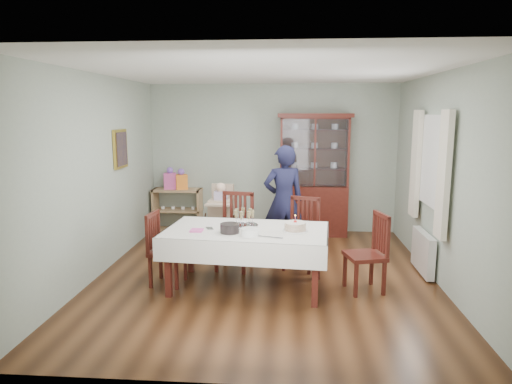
# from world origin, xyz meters

# --- Properties ---
(floor) EXTENTS (5.00, 5.00, 0.00)m
(floor) POSITION_xyz_m (0.00, 0.00, 0.00)
(floor) COLOR #593319
(floor) RESTS_ON ground
(room_shell) EXTENTS (5.00, 5.00, 5.00)m
(room_shell) POSITION_xyz_m (0.00, 0.53, 1.70)
(room_shell) COLOR #9EAA99
(room_shell) RESTS_ON floor
(dining_table) EXTENTS (2.09, 1.32, 0.76)m
(dining_table) POSITION_xyz_m (-0.20, -0.41, 0.38)
(dining_table) COLOR #4E1A13
(dining_table) RESTS_ON floor
(china_cabinet) EXTENTS (1.30, 0.48, 2.18)m
(china_cabinet) POSITION_xyz_m (0.75, 2.26, 1.12)
(china_cabinet) COLOR #4E1A13
(china_cabinet) RESTS_ON floor
(sideboard) EXTENTS (0.90, 0.38, 0.80)m
(sideboard) POSITION_xyz_m (-1.75, 2.28, 0.40)
(sideboard) COLOR tan
(sideboard) RESTS_ON floor
(picture_frame) EXTENTS (0.04, 0.48, 0.58)m
(picture_frame) POSITION_xyz_m (-2.22, 0.80, 1.65)
(picture_frame) COLOR gold
(picture_frame) RESTS_ON room_shell
(window) EXTENTS (0.04, 1.02, 1.22)m
(window) POSITION_xyz_m (2.22, 0.30, 1.55)
(window) COLOR white
(window) RESTS_ON room_shell
(curtain_left) EXTENTS (0.07, 0.30, 1.55)m
(curtain_left) POSITION_xyz_m (2.16, -0.32, 1.45)
(curtain_left) COLOR silver
(curtain_left) RESTS_ON room_shell
(curtain_right) EXTENTS (0.07, 0.30, 1.55)m
(curtain_right) POSITION_xyz_m (2.16, 0.92, 1.45)
(curtain_right) COLOR silver
(curtain_right) RESTS_ON room_shell
(radiator) EXTENTS (0.10, 0.80, 0.55)m
(radiator) POSITION_xyz_m (2.16, 0.30, 0.30)
(radiator) COLOR white
(radiator) RESTS_ON floor
(chair_far_left) EXTENTS (0.56, 0.56, 1.07)m
(chair_far_left) POSITION_xyz_m (-0.45, 0.32, 0.32)
(chair_far_left) COLOR #4E1A13
(chair_far_left) RESTS_ON floor
(chair_far_right) EXTENTS (0.56, 0.56, 1.00)m
(chair_far_right) POSITION_xyz_m (0.49, 0.39, 0.30)
(chair_far_right) COLOR #4E1A13
(chair_far_right) RESTS_ON floor
(chair_end_left) EXTENTS (0.46, 0.46, 0.93)m
(chair_end_left) POSITION_xyz_m (-1.24, -0.36, 0.28)
(chair_end_left) COLOR #4E1A13
(chair_end_left) RESTS_ON floor
(chair_end_right) EXTENTS (0.53, 0.53, 0.98)m
(chair_end_right) POSITION_xyz_m (1.28, -0.40, 0.29)
(chair_end_right) COLOR #4E1A13
(chair_end_right) RESTS_ON floor
(woman) EXTENTS (0.71, 0.55, 1.71)m
(woman) POSITION_xyz_m (0.23, 0.99, 0.85)
(woman) COLOR black
(woman) RESTS_ON floor
(high_chair) EXTENTS (0.53, 0.53, 1.09)m
(high_chair) POSITION_xyz_m (-0.77, 1.18, 0.43)
(high_chair) COLOR black
(high_chair) RESTS_ON floor
(champagne_tray) EXTENTS (0.36, 0.36, 0.22)m
(champagne_tray) POSITION_xyz_m (-0.25, -0.25, 0.82)
(champagne_tray) COLOR silver
(champagne_tray) RESTS_ON dining_table
(birthday_cake) EXTENTS (0.30, 0.30, 0.21)m
(birthday_cake) POSITION_xyz_m (0.40, -0.46, 0.82)
(birthday_cake) COLOR white
(birthday_cake) RESTS_ON dining_table
(plate_stack_dark) EXTENTS (0.30, 0.30, 0.11)m
(plate_stack_dark) POSITION_xyz_m (-0.39, -0.58, 0.82)
(plate_stack_dark) COLOR black
(plate_stack_dark) RESTS_ON dining_table
(plate_stack_white) EXTENTS (0.25, 0.25, 0.09)m
(plate_stack_white) POSITION_xyz_m (-0.13, -0.71, 0.81)
(plate_stack_white) COLOR white
(plate_stack_white) RESTS_ON dining_table
(napkin_stack) EXTENTS (0.15, 0.15, 0.02)m
(napkin_stack) POSITION_xyz_m (-0.80, -0.55, 0.77)
(napkin_stack) COLOR #DA509F
(napkin_stack) RESTS_ON dining_table
(cutlery) EXTENTS (0.14, 0.17, 0.01)m
(cutlery) POSITION_xyz_m (-0.70, -0.41, 0.77)
(cutlery) COLOR silver
(cutlery) RESTS_ON dining_table
(cake_knife) EXTENTS (0.31, 0.11, 0.01)m
(cake_knife) POSITION_xyz_m (0.10, -0.77, 0.77)
(cake_knife) COLOR silver
(cake_knife) RESTS_ON dining_table
(gift_bag_pink) EXTENTS (0.24, 0.17, 0.41)m
(gift_bag_pink) POSITION_xyz_m (-1.87, 2.26, 0.98)
(gift_bag_pink) COLOR #DA509F
(gift_bag_pink) RESTS_ON sideboard
(gift_bag_orange) EXTENTS (0.25, 0.22, 0.38)m
(gift_bag_orange) POSITION_xyz_m (-1.66, 2.26, 0.97)
(gift_bag_orange) COLOR orange
(gift_bag_orange) RESTS_ON sideboard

